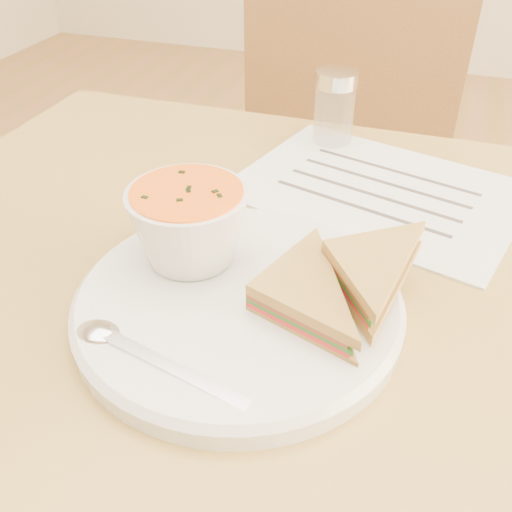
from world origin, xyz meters
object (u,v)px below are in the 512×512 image
at_px(dining_table, 303,481).
at_px(condiment_shaker, 334,108).
at_px(soup_bowl, 189,229).
at_px(plate, 238,304).
at_px(chair_far, 321,209).

distance_m(dining_table, condiment_shaker, 0.51).
xyz_separation_m(dining_table, soup_bowl, (-0.12, -0.05, 0.43)).
bearing_deg(plate, condiment_shaker, 89.42).
height_order(chair_far, plate, chair_far).
xyz_separation_m(dining_table, plate, (-0.06, -0.09, 0.38)).
bearing_deg(condiment_shaker, plate, -90.58).
height_order(dining_table, chair_far, chair_far).
bearing_deg(plate, dining_table, 57.64).
bearing_deg(chair_far, soup_bowl, 88.32).
relative_size(chair_far, soup_bowl, 9.04).
height_order(dining_table, condiment_shaker, condiment_shaker).
xyz_separation_m(plate, soup_bowl, (-0.06, 0.04, 0.05)).
distance_m(dining_table, plate, 0.40).
bearing_deg(chair_far, plate, 94.16).
relative_size(dining_table, plate, 3.42).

